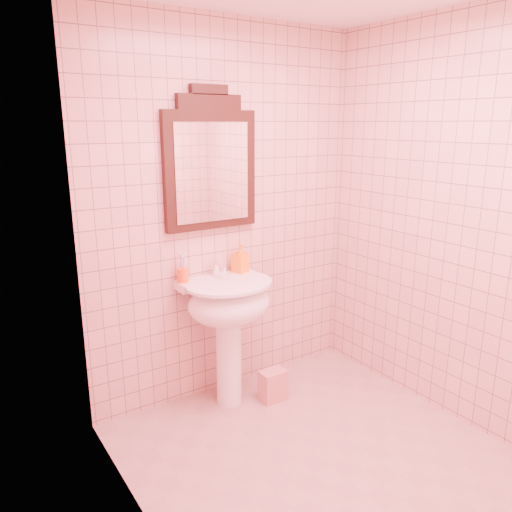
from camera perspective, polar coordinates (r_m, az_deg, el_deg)
floor at (r=3.05m, az=8.41°, el=-22.54°), size 2.20×2.20×0.00m
back_wall at (r=3.37m, az=-3.36°, el=4.67°), size 2.00×0.02×2.50m
pedestal_sink at (r=3.27m, az=-3.13°, el=-6.34°), size 0.58×0.58×0.86m
faucet at (r=3.30m, az=-4.40°, el=-1.43°), size 0.04×0.16×0.11m
mirror at (r=3.24m, az=-5.21°, el=10.41°), size 0.64×0.06×0.90m
toothbrush_cup at (r=3.22m, az=-8.34°, el=-2.16°), size 0.07×0.07×0.17m
soap_dispenser at (r=3.39m, az=-1.84°, el=-0.26°), size 0.11×0.12×0.20m
towel at (r=3.54m, az=1.93°, el=-14.56°), size 0.18×0.12×0.22m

